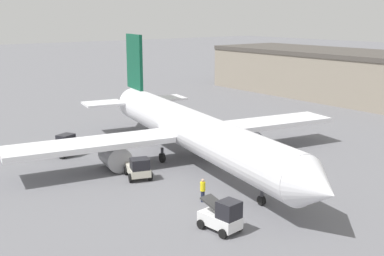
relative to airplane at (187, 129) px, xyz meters
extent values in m
plane|color=slate|center=(0.98, -0.19, -3.17)|extent=(400.00, 400.00, 0.00)
cylinder|color=white|center=(0.98, -0.19, 0.09)|extent=(31.83, 9.55, 3.65)
cone|color=white|center=(17.99, -3.44, 0.09)|extent=(3.54, 4.06, 3.58)
cone|color=white|center=(-16.56, 3.17, 0.09)|extent=(4.60, 4.16, 3.47)
cube|color=white|center=(1.17, 9.20, -0.55)|extent=(6.71, 15.35, 0.50)
cube|color=white|center=(-2.31, -8.98, -0.55)|extent=(6.71, 15.35, 0.50)
cylinder|color=#939399|center=(0.75, 7.01, -1.98)|extent=(3.51, 2.81, 2.26)
cylinder|color=#939399|center=(-1.89, -6.79, -1.98)|extent=(3.51, 2.81, 2.26)
cube|color=#0C4C33|center=(-13.87, 2.66, 5.11)|extent=(4.47, 1.20, 6.41)
cube|color=white|center=(-13.12, 6.60, 0.45)|extent=(4.05, 4.92, 0.24)
cube|color=white|center=(-14.63, -1.29, 0.45)|extent=(4.05, 4.92, 0.24)
cylinder|color=#38383D|center=(12.20, -2.34, -2.45)|extent=(0.28, 0.28, 1.43)
cylinder|color=black|center=(12.20, -2.34, -2.82)|extent=(0.75, 0.48, 0.70)
cylinder|color=#38383D|center=(-1.02, -2.22, -2.45)|extent=(0.28, 0.28, 1.43)
cylinder|color=black|center=(-1.02, -2.22, -2.72)|extent=(0.95, 0.51, 0.90)
cylinder|color=#38383D|center=(-0.13, 2.44, -2.45)|extent=(0.28, 0.28, 1.43)
cylinder|color=black|center=(-0.13, 2.44, -2.72)|extent=(0.95, 0.51, 0.90)
cylinder|color=#1E2338|center=(9.07, -5.39, -2.73)|extent=(0.29, 0.29, 0.87)
cylinder|color=yellow|center=(9.07, -5.39, -1.95)|extent=(0.40, 0.40, 0.69)
sphere|color=tan|center=(9.07, -5.39, -1.48)|extent=(0.25, 0.25, 0.25)
cube|color=beige|center=(1.34, -6.34, -2.47)|extent=(3.36, 2.56, 0.63)
cube|color=black|center=(2.13, -6.62, -1.70)|extent=(1.73, 1.85, 0.91)
cylinder|color=black|center=(2.05, -7.47, -2.79)|extent=(0.81, 0.51, 0.76)
cylinder|color=black|center=(2.60, -5.90, -2.79)|extent=(0.81, 0.51, 0.76)
cylinder|color=black|center=(0.08, -6.79, -2.79)|extent=(0.81, 0.51, 0.76)
cylinder|color=black|center=(0.64, -5.21, -2.79)|extent=(0.81, 0.51, 0.76)
cube|color=silver|center=(13.54, -7.56, -2.46)|extent=(2.92, 1.73, 0.78)
cube|color=black|center=(14.32, -7.48, -1.51)|extent=(1.36, 1.42, 1.12)
cube|color=#333333|center=(13.04, -7.61, -1.47)|extent=(1.84, 1.19, 0.68)
cylinder|color=black|center=(14.59, -8.17, -2.85)|extent=(0.65, 0.35, 0.62)
cylinder|color=black|center=(14.43, -6.74, -2.85)|extent=(0.65, 0.35, 0.62)
cylinder|color=black|center=(12.65, -8.38, -2.85)|extent=(0.65, 0.35, 0.62)
cylinder|color=black|center=(12.50, -6.95, -2.85)|extent=(0.65, 0.35, 0.62)
cube|color=#2D2D33|center=(-9.14, -8.96, -2.39)|extent=(3.27, 2.71, 0.76)
cube|color=black|center=(-8.42, -8.64, -1.47)|extent=(1.76, 1.93, 1.08)
cylinder|color=black|center=(-7.89, -9.36, -2.77)|extent=(0.85, 0.58, 0.80)
cylinder|color=black|center=(-8.58, -7.77, -2.77)|extent=(0.85, 0.58, 0.80)
cylinder|color=black|center=(-9.69, -10.14, -2.77)|extent=(0.85, 0.58, 0.80)
cylinder|color=black|center=(-10.39, -8.55, -2.77)|extent=(0.85, 0.58, 0.80)
camera|label=1|loc=(35.45, -26.69, 10.55)|focal=45.00mm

